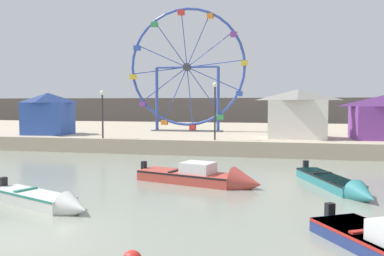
# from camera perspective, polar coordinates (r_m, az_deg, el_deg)

# --- Properties ---
(ground_plane) EXTENTS (240.00, 240.00, 0.00)m
(ground_plane) POSITION_cam_1_polar(r_m,az_deg,el_deg) (12.19, -23.04, -14.04)
(ground_plane) COLOR gray
(quay_promenade) EXTENTS (110.00, 25.65, 1.05)m
(quay_promenade) POSITION_cam_1_polar(r_m,az_deg,el_deg) (40.19, 2.59, -0.85)
(quay_promenade) COLOR #B7A88E
(quay_promenade) RESTS_ON ground_plane
(distant_town_skyline) EXTENTS (140.00, 3.00, 4.40)m
(distant_town_skyline) POSITION_cam_1_polar(r_m,az_deg,el_deg) (63.23, 6.20, 2.27)
(distant_town_skyline) COLOR #564C47
(distant_town_skyline) RESTS_ON ground_plane
(motorboat_teal_painted) EXTENTS (2.93, 5.95, 1.04)m
(motorboat_teal_painted) POSITION_cam_1_polar(r_m,az_deg,el_deg) (17.92, 20.06, -7.55)
(motorboat_teal_painted) COLOR teal
(motorboat_teal_painted) RESTS_ON ground_plane
(motorboat_faded_red) EXTENTS (6.02, 2.99, 1.40)m
(motorboat_faded_red) POSITION_cam_1_polar(r_m,az_deg,el_deg) (17.98, 2.21, -7.07)
(motorboat_faded_red) COLOR #B24238
(motorboat_faded_red) RESTS_ON ground_plane
(motorboat_pale_grey) EXTENTS (4.71, 2.73, 1.04)m
(motorboat_pale_grey) POSITION_cam_1_polar(r_m,az_deg,el_deg) (15.01, -20.06, -9.66)
(motorboat_pale_grey) COLOR silver
(motorboat_pale_grey) RESTS_ON ground_plane
(ferris_wheel_blue_frame) EXTENTS (10.90, 1.20, 11.12)m
(ferris_wheel_blue_frame) POSITION_cam_1_polar(r_m,az_deg,el_deg) (36.68, -0.72, 8.29)
(ferris_wheel_blue_frame) COLOR #334CA8
(ferris_wheel_blue_frame) RESTS_ON quay_promenade
(carnival_booth_purple_stall) EXTENTS (4.75, 3.92, 3.14)m
(carnival_booth_purple_stall) POSITION_cam_1_polar(r_m,az_deg,el_deg) (31.56, 25.61, 1.52)
(carnival_booth_purple_stall) COLOR purple
(carnival_booth_purple_stall) RESTS_ON quay_promenade
(carnival_booth_white_ticket) EXTENTS (4.68, 3.43, 3.58)m
(carnival_booth_white_ticket) POSITION_cam_1_polar(r_m,az_deg,el_deg) (30.18, 14.82, 2.10)
(carnival_booth_white_ticket) COLOR silver
(carnival_booth_white_ticket) RESTS_ON quay_promenade
(carnival_booth_blue_tent) EXTENTS (4.06, 3.42, 3.40)m
(carnival_booth_blue_tent) POSITION_cam_1_polar(r_m,az_deg,el_deg) (34.90, -19.75, 2.04)
(carnival_booth_blue_tent) COLOR #3356B7
(carnival_booth_blue_tent) RESTS_ON quay_promenade
(promenade_lamp_near) EXTENTS (0.32, 0.32, 3.47)m
(promenade_lamp_near) POSITION_cam_1_polar(r_m,az_deg,el_deg) (29.89, -12.59, 2.98)
(promenade_lamp_near) COLOR #2D2D33
(promenade_lamp_near) RESTS_ON quay_promenade
(promenade_lamp_far) EXTENTS (0.32, 0.32, 4.00)m
(promenade_lamp_far) POSITION_cam_1_polar(r_m,az_deg,el_deg) (27.88, 3.28, 3.64)
(promenade_lamp_far) COLOR #2D2D33
(promenade_lamp_far) RESTS_ON quay_promenade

